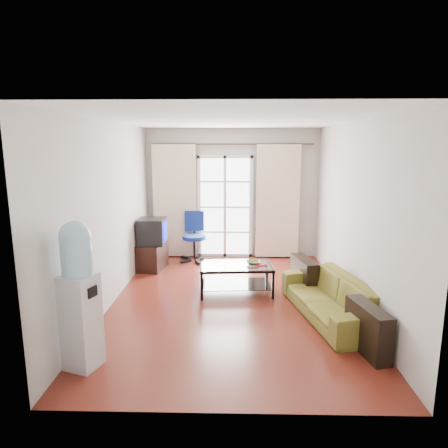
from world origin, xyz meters
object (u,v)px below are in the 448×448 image
at_px(coffee_table, 236,275).
at_px(water_cooler, 79,293).
at_px(sofa, 330,297).
at_px(tv_stand, 152,256).
at_px(task_chair, 195,246).
at_px(crt_tv, 151,231).

bearing_deg(coffee_table, water_cooler, -126.53).
xyz_separation_m(sofa, tv_stand, (-2.93, 2.14, -0.03)).
relative_size(sofa, coffee_table, 1.70).
xyz_separation_m(coffee_table, task_chair, (-0.85, 1.84, -0.00)).
bearing_deg(coffee_table, task_chair, 114.73).
distance_m(sofa, crt_tv, 3.65).
bearing_deg(task_chair, crt_tv, -146.66).
distance_m(sofa, task_chair, 3.48).
xyz_separation_m(sofa, coffee_table, (-1.31, 0.89, 0.02)).
xyz_separation_m(coffee_table, water_cooler, (-1.66, -2.24, 0.54)).
relative_size(tv_stand, crt_tv, 1.24).
bearing_deg(crt_tv, task_chair, 37.93).
bearing_deg(crt_tv, sofa, -36.22).
bearing_deg(water_cooler, coffee_table, 72.33).
relative_size(crt_tv, water_cooler, 0.34).
distance_m(coffee_table, crt_tv, 2.09).
distance_m(coffee_table, water_cooler, 2.84).
distance_m(tv_stand, task_chair, 0.98).
height_order(task_chair, water_cooler, water_cooler).
height_order(tv_stand, water_cooler, water_cooler).
height_order(crt_tv, water_cooler, water_cooler).
distance_m(coffee_table, tv_stand, 2.04).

